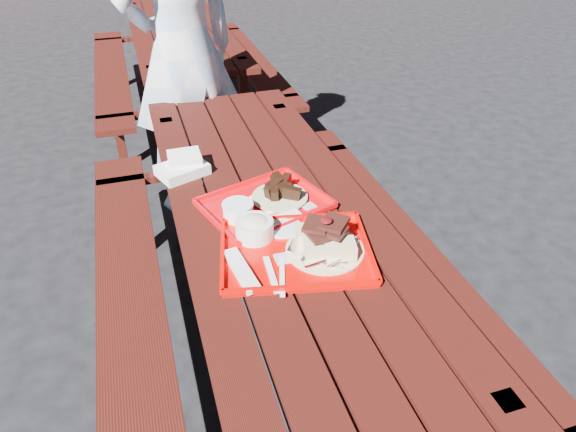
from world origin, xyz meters
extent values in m
plane|color=black|center=(0.00, 0.00, 0.00)|extent=(60.00, 60.00, 0.00)
cube|color=#380F0A|center=(-0.30, 0.00, 0.73)|extent=(0.14, 2.40, 0.04)
cube|color=#380F0A|center=(-0.15, 0.00, 0.73)|extent=(0.14, 2.40, 0.04)
cube|color=#380F0A|center=(0.00, 0.00, 0.73)|extent=(0.14, 2.40, 0.04)
cube|color=#380F0A|center=(0.15, 0.00, 0.73)|extent=(0.14, 2.40, 0.04)
cube|color=#380F0A|center=(0.30, 0.00, 0.73)|extent=(0.14, 2.40, 0.04)
cube|color=#380F0A|center=(-0.58, 0.00, 0.43)|extent=(0.25, 2.40, 0.04)
cube|color=#380F0A|center=(-0.58, 0.84, 0.21)|extent=(0.06, 0.06, 0.42)
cube|color=#380F0A|center=(0.58, 0.00, 0.43)|extent=(0.25, 2.40, 0.04)
cube|color=#380F0A|center=(0.58, 0.84, 0.21)|extent=(0.06, 0.06, 0.42)
cube|color=#380F0A|center=(-0.30, 0.96, 0.38)|extent=(0.06, 0.06, 0.75)
cube|color=#380F0A|center=(0.30, 0.96, 0.38)|extent=(0.06, 0.06, 0.75)
cube|color=#380F0A|center=(0.00, 0.96, 0.43)|extent=(1.40, 0.06, 0.04)
cube|color=#380F0A|center=(-0.30, 2.80, 0.73)|extent=(0.14, 2.40, 0.04)
cube|color=#380F0A|center=(-0.15, 2.80, 0.73)|extent=(0.14, 2.40, 0.04)
cube|color=#380F0A|center=(0.00, 2.80, 0.73)|extent=(0.14, 2.40, 0.04)
cube|color=#380F0A|center=(0.15, 2.80, 0.73)|extent=(0.14, 2.40, 0.04)
cube|color=#380F0A|center=(0.30, 2.80, 0.73)|extent=(0.14, 2.40, 0.04)
cube|color=#380F0A|center=(-0.58, 2.80, 0.43)|extent=(0.25, 2.40, 0.04)
cube|color=#380F0A|center=(-0.58, 1.96, 0.21)|extent=(0.06, 0.06, 0.42)
cube|color=#380F0A|center=(-0.58, 3.64, 0.21)|extent=(0.06, 0.06, 0.42)
cube|color=#380F0A|center=(0.58, 2.80, 0.43)|extent=(0.25, 2.40, 0.04)
cube|color=#380F0A|center=(0.58, 1.96, 0.21)|extent=(0.06, 0.06, 0.42)
cube|color=#380F0A|center=(0.58, 3.64, 0.21)|extent=(0.06, 0.06, 0.42)
cube|color=#380F0A|center=(-0.30, 1.84, 0.38)|extent=(0.06, 0.06, 0.75)
cube|color=#380F0A|center=(0.30, 1.84, 0.38)|extent=(0.06, 0.06, 0.75)
cube|color=#380F0A|center=(-0.30, 3.76, 0.38)|extent=(0.06, 0.06, 0.75)
cube|color=#380F0A|center=(0.30, 3.76, 0.38)|extent=(0.06, 0.06, 0.75)
cube|color=#380F0A|center=(0.00, 1.84, 0.43)|extent=(1.40, 0.06, 0.04)
cube|color=#380F0A|center=(0.00, 3.76, 0.43)|extent=(1.40, 0.06, 0.04)
cube|color=#D60501|center=(-0.01, -0.28, 0.76)|extent=(0.54, 0.46, 0.01)
cube|color=#D60501|center=(0.02, -0.10, 0.77)|extent=(0.47, 0.11, 0.02)
cube|color=#D60501|center=(-0.05, -0.46, 0.77)|extent=(0.47, 0.11, 0.02)
cube|color=#D60501|center=(0.22, -0.33, 0.77)|extent=(0.09, 0.36, 0.02)
cube|color=#D60501|center=(-0.25, -0.23, 0.77)|extent=(0.09, 0.36, 0.02)
cylinder|color=beige|center=(0.08, -0.30, 0.77)|extent=(0.26, 0.26, 0.01)
cube|color=beige|center=(0.08, -0.34, 0.80)|extent=(0.17, 0.11, 0.05)
cube|color=beige|center=(0.08, -0.25, 0.80)|extent=(0.17, 0.11, 0.05)
ellipsoid|color=#500B0C|center=(0.08, -0.30, 0.90)|extent=(0.04, 0.04, 0.02)
cylinder|color=white|center=(-0.12, -0.16, 0.80)|extent=(0.13, 0.13, 0.06)
ellipsoid|color=beige|center=(-0.12, -0.16, 0.81)|extent=(0.11, 0.11, 0.05)
cylinder|color=silver|center=(-0.02, -0.13, 0.77)|extent=(0.13, 0.13, 0.01)
cube|color=white|center=(-0.21, -0.32, 0.77)|extent=(0.08, 0.22, 0.02)
cube|color=white|center=(-0.12, -0.37, 0.77)|extent=(0.03, 0.17, 0.01)
cube|color=white|center=(-0.09, -0.38, 0.77)|extent=(0.07, 0.18, 0.01)
cube|color=#B0C7C1|center=(-0.06, -0.30, 0.77)|extent=(0.05, 0.05, 0.00)
cube|color=red|center=(-0.03, 0.03, 0.76)|extent=(0.51, 0.44, 0.01)
cube|color=red|center=(-0.08, 0.19, 0.77)|extent=(0.41, 0.14, 0.02)
cube|color=red|center=(0.02, -0.13, 0.77)|extent=(0.41, 0.14, 0.02)
cube|color=red|center=(0.17, 0.10, 0.77)|extent=(0.11, 0.32, 0.02)
cube|color=red|center=(-0.24, -0.03, 0.77)|extent=(0.11, 0.32, 0.02)
cube|color=white|center=(0.01, 0.05, 0.77)|extent=(0.18, 0.18, 0.01)
cylinder|color=#BFB489|center=(0.03, 0.05, 0.77)|extent=(0.21, 0.21, 0.01)
cylinder|color=white|center=(-0.15, -0.03, 0.79)|extent=(0.11, 0.11, 0.05)
cylinder|color=white|center=(-0.15, -0.03, 0.82)|extent=(0.11, 0.11, 0.01)
cube|color=white|center=(-0.02, -0.09, 0.77)|extent=(0.18, 0.08, 0.01)
cube|color=#B0C8C2|center=(0.12, -0.03, 0.76)|extent=(0.06, 0.05, 0.00)
cube|color=white|center=(-0.29, 0.37, 0.77)|extent=(0.23, 0.20, 0.04)
cube|color=white|center=(-0.28, 0.40, 0.81)|extent=(0.13, 0.11, 0.04)
imported|color=#B3D3F3|center=(-0.14, 1.35, 0.96)|extent=(0.82, 0.69, 1.92)
camera|label=1|loc=(-0.43, -1.53, 1.81)|focal=32.00mm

